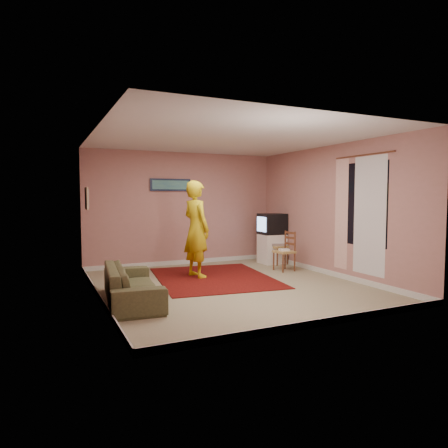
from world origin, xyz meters
name	(u,v)px	position (x,y,z in m)	size (l,w,h in m)	color
ground	(229,286)	(0.00, 0.00, 0.00)	(5.00, 5.00, 0.00)	tan
wall_back	(183,209)	(0.00, 2.50, 1.30)	(4.50, 0.02, 2.60)	#AC7471
wall_front	(320,221)	(0.00, -2.50, 1.30)	(4.50, 0.02, 2.60)	#AC7471
wall_left	(96,215)	(-2.25, 0.00, 1.30)	(0.02, 5.00, 2.60)	#AC7471
wall_right	(331,211)	(2.25, 0.00, 1.30)	(0.02, 5.00, 2.60)	#AC7471
ceiling	(229,138)	(0.00, 0.00, 2.60)	(4.50, 5.00, 0.02)	silver
baseboard_back	(183,262)	(0.00, 2.49, 0.05)	(4.50, 0.02, 0.10)	silver
baseboard_front	(318,323)	(0.00, -2.49, 0.05)	(4.50, 0.02, 0.10)	silver
baseboard_left	(99,296)	(-2.24, 0.00, 0.05)	(0.02, 5.00, 0.10)	silver
baseboard_right	(329,273)	(2.24, 0.00, 0.05)	(0.02, 5.00, 0.10)	silver
window	(364,204)	(2.24, -0.90, 1.45)	(0.01, 1.10, 1.50)	black
curtain_sheer	(369,216)	(2.23, -1.05, 1.25)	(0.01, 0.75, 2.10)	silver
curtain_floral	(341,214)	(2.21, -0.35, 1.25)	(0.01, 0.35, 2.10)	white
curtain_rod	(363,155)	(2.20, -0.90, 2.32)	(0.02, 0.02, 1.40)	brown
picture_back	(171,185)	(-0.30, 2.47, 1.85)	(0.95, 0.04, 0.28)	#151E39
picture_left	(87,198)	(-2.22, 1.60, 1.55)	(0.04, 0.38, 0.42)	#CBB78B
area_rug	(214,278)	(0.02, 0.73, 0.01)	(2.14, 2.67, 0.01)	black
tv_cabinet	(272,249)	(1.95, 1.72, 0.35)	(0.55, 0.50, 0.70)	white
crt_tv	(272,224)	(1.94, 1.72, 0.94)	(0.58, 0.51, 0.49)	black
chair_a	(278,242)	(2.00, 1.55, 0.53)	(0.46, 0.45, 0.47)	tan
dvd_player	(278,244)	(2.00, 1.55, 0.47)	(0.36, 0.26, 0.06)	#B1B0B5
blue_throw	(273,234)	(2.00, 1.74, 0.70)	(0.44, 0.06, 0.46)	#9BD7FF
chair_b	(284,247)	(1.68, 0.79, 0.52)	(0.39, 0.41, 0.46)	tan
game_console	(284,250)	(1.68, 0.79, 0.45)	(0.21, 0.15, 0.04)	white
sofa	(132,284)	(-1.80, -0.37, 0.27)	(1.88, 0.73, 0.55)	brown
person	(196,229)	(-0.26, 0.96, 0.95)	(0.69, 0.45, 1.89)	gold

